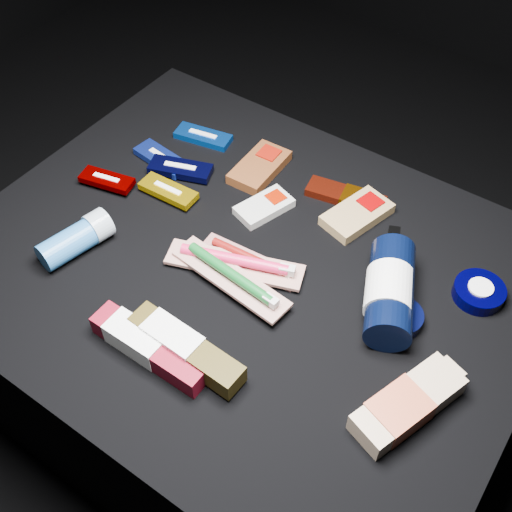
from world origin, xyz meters
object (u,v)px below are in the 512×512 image
Objects in this scene: bodywash_bottle at (406,405)px; toothpaste_carton_red at (145,345)px; lotion_bottle at (390,291)px; deodorant_stick at (77,239)px.

bodywash_bottle is 0.40m from toothpaste_carton_red.
deodorant_stick is (-0.50, -0.20, -0.01)m from lotion_bottle.
lotion_bottle is at bearing 48.38° from toothpaste_carton_red.
toothpaste_carton_red is (-0.26, -0.29, -0.02)m from lotion_bottle.
bodywash_bottle is 0.61m from deodorant_stick.
lotion_bottle is at bearing 143.61° from bodywash_bottle.
lotion_bottle is 0.19m from bodywash_bottle.
toothpaste_carton_red reaches higher than bodywash_bottle.
deodorant_stick is at bearing 158.96° from toothpaste_carton_red.
lotion_bottle is at bearing 33.83° from deodorant_stick.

